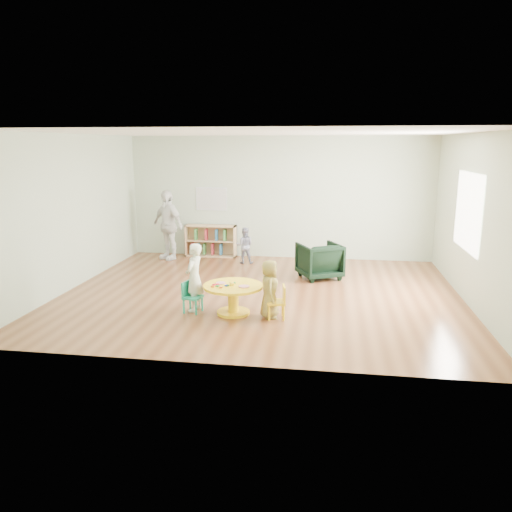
{
  "coord_description": "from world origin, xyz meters",
  "views": [
    {
      "loc": [
        1.2,
        -8.49,
        2.62
      ],
      "look_at": [
        -0.04,
        -0.3,
        0.75
      ],
      "focal_mm": 35.0,
      "sensor_mm": 36.0,
      "label": 1
    }
  ],
  "objects_px": {
    "activity_table": "(233,294)",
    "kid_chair_right": "(279,301)",
    "armchair": "(319,261)",
    "child_left": "(194,277)",
    "bookshelf": "(211,241)",
    "kid_chair_left": "(191,296)",
    "child_right": "(270,289)",
    "adult_caretaker": "(168,225)",
    "toddler": "(245,245)"
  },
  "relations": [
    {
      "from": "activity_table",
      "to": "armchair",
      "type": "bearing_deg",
      "value": 61.54
    },
    {
      "from": "bookshelf",
      "to": "child_left",
      "type": "bearing_deg",
      "value": -79.97
    },
    {
      "from": "kid_chair_left",
      "to": "bookshelf",
      "type": "relative_size",
      "value": 0.42
    },
    {
      "from": "kid_chair_left",
      "to": "kid_chair_right",
      "type": "height_order",
      "value": "kid_chair_right"
    },
    {
      "from": "kid_chair_right",
      "to": "toddler",
      "type": "xyz_separation_m",
      "value": [
        -1.13,
        3.5,
        0.13
      ]
    },
    {
      "from": "armchair",
      "to": "child_right",
      "type": "height_order",
      "value": "child_right"
    },
    {
      "from": "child_right",
      "to": "adult_caretaker",
      "type": "xyz_separation_m",
      "value": [
        -2.81,
        3.64,
        0.35
      ]
    },
    {
      "from": "armchair",
      "to": "child_right",
      "type": "bearing_deg",
      "value": 47.99
    },
    {
      "from": "armchair",
      "to": "adult_caretaker",
      "type": "height_order",
      "value": "adult_caretaker"
    },
    {
      "from": "activity_table",
      "to": "kid_chair_right",
      "type": "distance_m",
      "value": 0.74
    },
    {
      "from": "kid_chair_right",
      "to": "bookshelf",
      "type": "bearing_deg",
      "value": 16.73
    },
    {
      "from": "kid_chair_left",
      "to": "toddler",
      "type": "distance_m",
      "value": 3.43
    },
    {
      "from": "toddler",
      "to": "child_right",
      "type": "bearing_deg",
      "value": 101.49
    },
    {
      "from": "kid_chair_left",
      "to": "kid_chair_right",
      "type": "distance_m",
      "value": 1.41
    },
    {
      "from": "activity_table",
      "to": "child_left",
      "type": "height_order",
      "value": "child_left"
    },
    {
      "from": "activity_table",
      "to": "toddler",
      "type": "bearing_deg",
      "value": 96.84
    },
    {
      "from": "kid_chair_right",
      "to": "bookshelf",
      "type": "height_order",
      "value": "bookshelf"
    },
    {
      "from": "child_left",
      "to": "adult_caretaker",
      "type": "height_order",
      "value": "adult_caretaker"
    },
    {
      "from": "kid_chair_left",
      "to": "kid_chair_right",
      "type": "relative_size",
      "value": 0.97
    },
    {
      "from": "bookshelf",
      "to": "adult_caretaker",
      "type": "xyz_separation_m",
      "value": [
        -0.89,
        -0.45,
        0.43
      ]
    },
    {
      "from": "bookshelf",
      "to": "child_right",
      "type": "xyz_separation_m",
      "value": [
        1.92,
        -4.09,
        0.09
      ]
    },
    {
      "from": "kid_chair_left",
      "to": "child_left",
      "type": "xyz_separation_m",
      "value": [
        0.04,
        0.09,
        0.28
      ]
    },
    {
      "from": "bookshelf",
      "to": "child_left",
      "type": "xyz_separation_m",
      "value": [
        0.7,
        -3.94,
        0.18
      ]
    },
    {
      "from": "activity_table",
      "to": "kid_chair_right",
      "type": "xyz_separation_m",
      "value": [
        0.73,
        -0.11,
        -0.05
      ]
    },
    {
      "from": "kid_chair_left",
      "to": "adult_caretaker",
      "type": "height_order",
      "value": "adult_caretaker"
    },
    {
      "from": "armchair",
      "to": "child_left",
      "type": "distance_m",
      "value": 3.01
    },
    {
      "from": "activity_table",
      "to": "child_left",
      "type": "distance_m",
      "value": 0.68
    },
    {
      "from": "armchair",
      "to": "child_left",
      "type": "xyz_separation_m",
      "value": [
        -1.92,
        -2.3,
        0.19
      ]
    },
    {
      "from": "activity_table",
      "to": "kid_chair_left",
      "type": "distance_m",
      "value": 0.68
    },
    {
      "from": "child_right",
      "to": "adult_caretaker",
      "type": "relative_size",
      "value": 0.57
    },
    {
      "from": "bookshelf",
      "to": "child_left",
      "type": "distance_m",
      "value": 4.01
    },
    {
      "from": "activity_table",
      "to": "bookshelf",
      "type": "bearing_deg",
      "value": 108.46
    },
    {
      "from": "kid_chair_right",
      "to": "armchair",
      "type": "bearing_deg",
      "value": -22.49
    },
    {
      "from": "armchair",
      "to": "toddler",
      "type": "xyz_separation_m",
      "value": [
        -1.69,
        1.02,
        0.05
      ]
    },
    {
      "from": "armchair",
      "to": "bookshelf",
      "type": "bearing_deg",
      "value": -58.21
    },
    {
      "from": "activity_table",
      "to": "kid_chair_left",
      "type": "height_order",
      "value": "activity_table"
    },
    {
      "from": "kid_chair_right",
      "to": "child_right",
      "type": "distance_m",
      "value": 0.23
    },
    {
      "from": "kid_chair_left",
      "to": "child_right",
      "type": "relative_size",
      "value": 0.55
    },
    {
      "from": "bookshelf",
      "to": "child_right",
      "type": "height_order",
      "value": "child_right"
    },
    {
      "from": "armchair",
      "to": "child_right",
      "type": "relative_size",
      "value": 0.86
    },
    {
      "from": "activity_table",
      "to": "child_right",
      "type": "distance_m",
      "value": 0.61
    },
    {
      "from": "kid_chair_right",
      "to": "armchair",
      "type": "distance_m",
      "value": 2.54
    },
    {
      "from": "kid_chair_right",
      "to": "child_right",
      "type": "height_order",
      "value": "child_right"
    },
    {
      "from": "activity_table",
      "to": "toddler",
      "type": "height_order",
      "value": "toddler"
    },
    {
      "from": "kid_chair_left",
      "to": "kid_chair_right",
      "type": "bearing_deg",
      "value": 98.29
    },
    {
      "from": "bookshelf",
      "to": "activity_table",
      "type": "bearing_deg",
      "value": -71.54
    },
    {
      "from": "kid_chair_right",
      "to": "adult_caretaker",
      "type": "bearing_deg",
      "value": 28.97
    },
    {
      "from": "toddler",
      "to": "child_left",
      "type": "bearing_deg",
      "value": 81.53
    },
    {
      "from": "armchair",
      "to": "adult_caretaker",
      "type": "relative_size",
      "value": 0.49
    },
    {
      "from": "bookshelf",
      "to": "toddler",
      "type": "height_order",
      "value": "toddler"
    }
  ]
}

